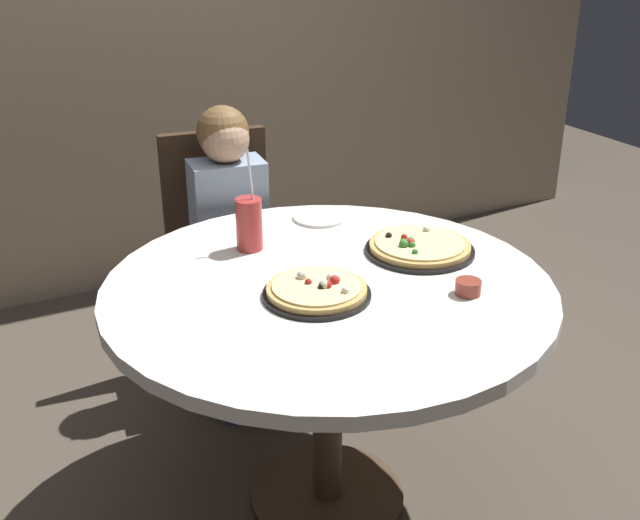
# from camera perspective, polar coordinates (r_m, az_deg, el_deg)

# --- Properties ---
(ground_plane) EXTENTS (8.00, 8.00, 0.00)m
(ground_plane) POSITION_cam_1_polar(r_m,az_deg,el_deg) (2.57, 0.53, -16.89)
(ground_plane) COLOR #4C4238
(dining_table) EXTENTS (1.25, 1.25, 0.75)m
(dining_table) POSITION_cam_1_polar(r_m,az_deg,el_deg) (2.20, 0.59, -3.89)
(dining_table) COLOR silver
(dining_table) RESTS_ON ground_plane
(chair_wooden) EXTENTS (0.44, 0.44, 0.95)m
(chair_wooden) POSITION_cam_1_polar(r_m,az_deg,el_deg) (2.99, -7.09, 1.13)
(chair_wooden) COLOR #382619
(chair_wooden) RESTS_ON ground_plane
(diner_child) EXTENTS (0.29, 0.42, 1.08)m
(diner_child) POSITION_cam_1_polar(r_m,az_deg,el_deg) (2.85, -6.11, -1.06)
(diner_child) COLOR #3F4766
(diner_child) RESTS_ON ground_plane
(pizza_veggie) EXTENTS (0.29, 0.29, 0.05)m
(pizza_veggie) POSITION_cam_1_polar(r_m,az_deg,el_deg) (2.08, -0.21, -2.24)
(pizza_veggie) COLOR black
(pizza_veggie) RESTS_ON dining_table
(pizza_cheese) EXTENTS (0.33, 0.33, 0.05)m
(pizza_cheese) POSITION_cam_1_polar(r_m,az_deg,el_deg) (2.36, 7.28, 0.94)
(pizza_cheese) COLOR black
(pizza_cheese) RESTS_ON dining_table
(soda_cup) EXTENTS (0.08, 0.08, 0.31)m
(soda_cup) POSITION_cam_1_polar(r_m,az_deg,el_deg) (2.35, -5.20, 2.65)
(soda_cup) COLOR #B73333
(soda_cup) RESTS_ON dining_table
(sauce_bowl) EXTENTS (0.07, 0.07, 0.04)m
(sauce_bowl) POSITION_cam_1_polar(r_m,az_deg,el_deg) (2.12, 10.78, -1.97)
(sauce_bowl) COLOR brown
(sauce_bowl) RESTS_ON dining_table
(plate_small) EXTENTS (0.18, 0.18, 0.01)m
(plate_small) POSITION_cam_1_polar(r_m,az_deg,el_deg) (2.61, 0.01, 3.14)
(plate_small) COLOR white
(plate_small) RESTS_ON dining_table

